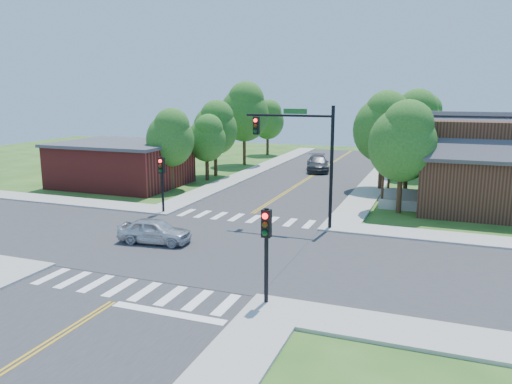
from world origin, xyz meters
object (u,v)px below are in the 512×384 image
at_px(signal_mast_ne, 303,146).
at_px(signal_pole_nw, 162,174).
at_px(car_dgrey, 318,164).
at_px(house_ne, 499,162).
at_px(car_silver, 155,232).
at_px(signal_pole_se, 266,238).

xyz_separation_m(signal_mast_ne, signal_pole_nw, (-9.51, -0.01, -2.19)).
distance_m(signal_mast_ne, car_dgrey, 21.53).
height_order(house_ne, car_dgrey, house_ne).
bearing_deg(signal_pole_nw, car_silver, -62.79).
height_order(signal_pole_se, car_dgrey, signal_pole_se).
height_order(signal_mast_ne, car_dgrey, signal_mast_ne).
distance_m(car_silver, car_dgrey, 26.78).
xyz_separation_m(signal_pole_nw, house_ne, (20.71, 8.66, 0.67)).
distance_m(signal_pole_nw, car_silver, 6.95).
bearing_deg(signal_pole_nw, car_dgrey, 75.35).
bearing_deg(car_dgrey, car_silver, -110.37).
bearing_deg(signal_mast_ne, house_ne, 37.68).
xyz_separation_m(signal_mast_ne, car_silver, (-6.47, -5.93, -4.19)).
relative_size(signal_mast_ne, car_silver, 1.77).
bearing_deg(house_ne, signal_pole_se, -115.58).
distance_m(signal_mast_ne, house_ne, 14.23).
bearing_deg(signal_pole_nw, signal_pole_se, -45.00).
distance_m(signal_pole_nw, house_ne, 22.45).
bearing_deg(signal_pole_se, house_ne, 64.42).
relative_size(signal_pole_se, car_silver, 0.94).
relative_size(signal_mast_ne, signal_pole_nw, 1.89).
height_order(signal_pole_nw, car_dgrey, signal_pole_nw).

